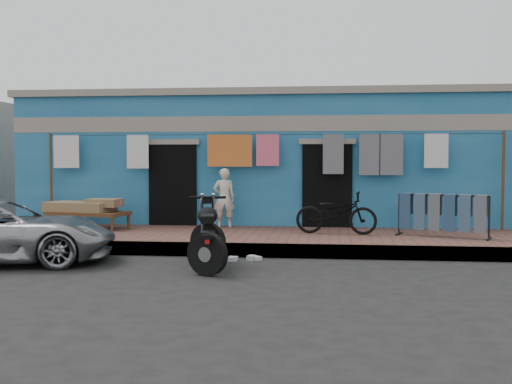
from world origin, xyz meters
name	(u,v)px	position (x,y,z in m)	size (l,w,h in m)	color
ground	(241,272)	(0.00, 0.00, 0.00)	(80.00, 80.00, 0.00)	black
sidewalk	(262,240)	(0.00, 3.00, 0.12)	(28.00, 3.00, 0.25)	brown
curb	(253,250)	(0.00, 1.55, 0.12)	(28.00, 0.10, 0.25)	gray
building	(278,162)	(0.00, 6.99, 1.69)	(12.20, 5.20, 3.36)	#1E6494
clothesline	(270,157)	(0.04, 4.25, 1.81)	(10.06, 0.06, 2.10)	brown
seated_person	(224,198)	(-0.96, 4.13, 0.90)	(0.47, 0.31, 1.31)	beige
bicycle	(336,208)	(1.49, 3.17, 0.77)	(0.57, 1.62, 1.05)	black
motorcycle	(208,233)	(-0.60, 0.34, 0.57)	(0.93, 1.84, 1.14)	black
charpoy	(88,214)	(-3.88, 3.60, 0.56)	(1.99, 1.26, 0.62)	brown
jeans_rack	(443,215)	(3.53, 2.89, 0.68)	(1.81, 1.02, 0.87)	black
litter_a	(257,258)	(0.11, 1.20, 0.03)	(0.15, 0.12, 0.07)	silver
litter_b	(251,258)	(0.01, 1.20, 0.04)	(0.17, 0.13, 0.08)	silver
litter_c	(233,259)	(-0.30, 1.08, 0.04)	(0.19, 0.15, 0.07)	silver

